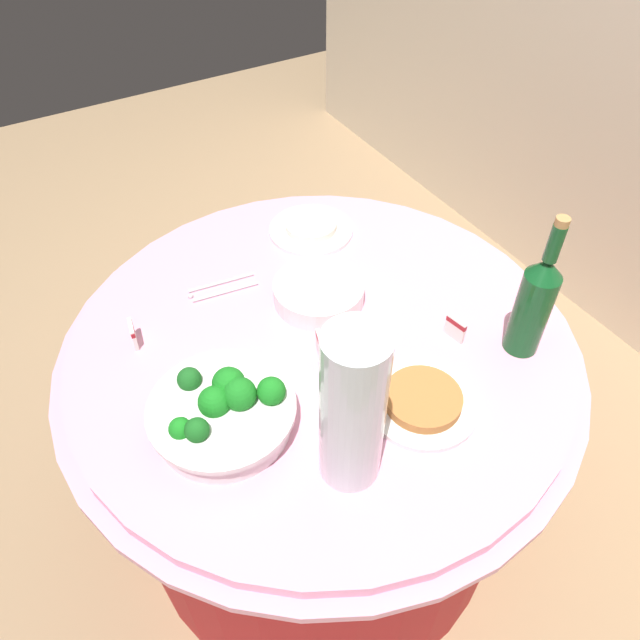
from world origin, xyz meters
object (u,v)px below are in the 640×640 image
(wine_bottle, at_px, (534,303))
(label_placard_rear, at_px, (320,345))
(label_placard_mid, at_px, (133,333))
(plate_stack, at_px, (319,292))
(serving_tongs, at_px, (220,288))
(food_plate_rice, at_px, (311,228))
(broccoli_bowl, at_px, (224,410))
(food_plate_peanuts, at_px, (422,401))
(label_placard_front, at_px, (455,328))
(decorative_fruit_vase, at_px, (352,416))

(wine_bottle, xyz_separation_m, label_placard_rear, (-0.20, -0.38, -0.10))
(wine_bottle, bearing_deg, label_placard_mid, -121.40)
(plate_stack, bearing_deg, serving_tongs, -130.01)
(wine_bottle, xyz_separation_m, label_placard_mid, (-0.43, -0.71, -0.10))
(wine_bottle, relative_size, food_plate_rice, 1.53)
(broccoli_bowl, height_order, label_placard_mid, broccoli_bowl)
(serving_tongs, distance_m, food_plate_peanuts, 0.56)
(food_plate_peanuts, height_order, label_placard_mid, label_placard_mid)
(broccoli_bowl, height_order, plate_stack, broccoli_bowl)
(food_plate_peanuts, height_order, label_placard_rear, label_placard_rear)
(label_placard_front, bearing_deg, label_placard_rear, -111.02)
(label_placard_front, distance_m, label_placard_rear, 0.30)
(decorative_fruit_vase, xyz_separation_m, food_plate_rice, (-0.64, 0.29, -0.14))
(broccoli_bowl, distance_m, label_placard_front, 0.53)
(plate_stack, relative_size, food_plate_rice, 0.95)
(wine_bottle, distance_m, food_plate_peanuts, 0.30)
(food_plate_peanuts, bearing_deg, label_placard_rear, -154.54)
(decorative_fruit_vase, bearing_deg, label_placard_mid, -154.68)
(food_plate_rice, xyz_separation_m, label_placard_rear, (0.38, -0.20, 0.02))
(broccoli_bowl, distance_m, decorative_fruit_vase, 0.27)
(broccoli_bowl, height_order, label_placard_rear, broccoli_bowl)
(decorative_fruit_vase, distance_m, food_plate_peanuts, 0.24)
(broccoli_bowl, xyz_separation_m, food_plate_rice, (-0.44, 0.45, -0.03))
(label_placard_rear, bearing_deg, broccoli_bowl, -76.34)
(food_plate_peanuts, relative_size, label_placard_mid, 4.00)
(wine_bottle, relative_size, label_placard_front, 6.11)
(serving_tongs, bearing_deg, plate_stack, 49.99)
(wine_bottle, bearing_deg, label_placard_front, -130.78)
(plate_stack, relative_size, label_placard_mid, 3.82)
(wine_bottle, relative_size, food_plate_peanuts, 1.53)
(food_plate_rice, distance_m, label_placard_front, 0.50)
(decorative_fruit_vase, relative_size, food_plate_rice, 1.55)
(food_plate_rice, bearing_deg, wine_bottle, 17.49)
(label_placard_mid, bearing_deg, wine_bottle, 58.60)
(decorative_fruit_vase, bearing_deg, food_plate_rice, 155.44)
(decorative_fruit_vase, relative_size, label_placard_front, 6.18)
(wine_bottle, relative_size, label_placard_mid, 6.11)
(decorative_fruit_vase, relative_size, label_placard_mid, 6.18)
(label_placard_front, bearing_deg, label_placard_mid, -119.49)
(wine_bottle, bearing_deg, food_plate_rice, -162.51)
(broccoli_bowl, height_order, wine_bottle, wine_bottle)
(wine_bottle, distance_m, label_placard_mid, 0.84)
(broccoli_bowl, relative_size, plate_stack, 1.33)
(broccoli_bowl, xyz_separation_m, serving_tongs, (-0.36, 0.15, -0.04))
(label_placard_front, relative_size, label_placard_mid, 1.00)
(food_plate_peanuts, bearing_deg, food_plate_rice, 170.87)
(decorative_fruit_vase, relative_size, food_plate_peanuts, 1.55)
(label_placard_rear, bearing_deg, label_placard_mid, -125.74)
(broccoli_bowl, bearing_deg, decorative_fruit_vase, 37.62)
(food_plate_rice, bearing_deg, label_placard_front, 8.85)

